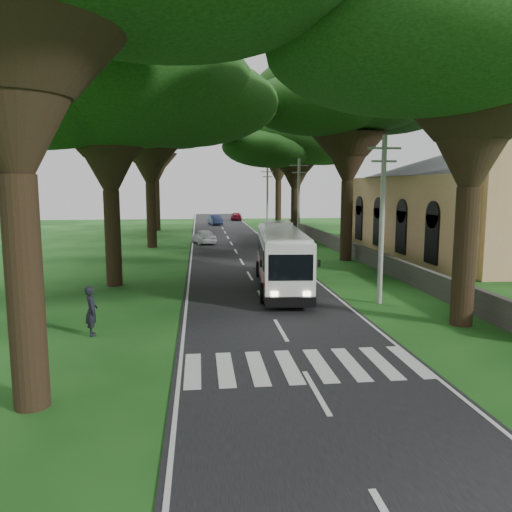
# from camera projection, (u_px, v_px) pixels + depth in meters

# --- Properties ---
(ground) EXTENTS (140.00, 140.00, 0.00)m
(ground) POSITION_uv_depth(u_px,v_px,m) (290.00, 347.00, 17.70)
(ground) COLOR #164814
(ground) RESTS_ON ground
(road) EXTENTS (8.00, 120.00, 0.04)m
(road) POSITION_uv_depth(u_px,v_px,m) (237.00, 253.00, 42.29)
(road) COLOR black
(road) RESTS_ON ground
(crosswalk) EXTENTS (8.00, 3.00, 0.01)m
(crosswalk) POSITION_uv_depth(u_px,v_px,m) (301.00, 367.00, 15.73)
(crosswalk) COLOR silver
(crosswalk) RESTS_ON ground
(property_wall) EXTENTS (0.35, 50.00, 1.20)m
(property_wall) POSITION_uv_depth(u_px,v_px,m) (343.00, 246.00, 42.24)
(property_wall) COLOR #383533
(property_wall) RESTS_ON ground
(church) EXTENTS (14.00, 24.00, 11.60)m
(church) POSITION_uv_depth(u_px,v_px,m) (460.00, 195.00, 40.22)
(church) COLOR tan
(church) RESTS_ON ground
(pole_near) EXTENTS (1.60, 0.24, 8.00)m
(pole_near) POSITION_uv_depth(u_px,v_px,m) (382.00, 217.00, 23.63)
(pole_near) COLOR gray
(pole_near) RESTS_ON ground
(pole_mid) EXTENTS (1.60, 0.24, 8.00)m
(pole_mid) POSITION_uv_depth(u_px,v_px,m) (299.00, 203.00, 43.31)
(pole_mid) COLOR gray
(pole_mid) RESTS_ON ground
(pole_far) EXTENTS (1.60, 0.24, 8.00)m
(pole_far) POSITION_uv_depth(u_px,v_px,m) (267.00, 198.00, 62.99)
(pole_far) COLOR gray
(pole_far) RESTS_ON ground
(tree_l_mida) EXTENTS (16.10, 16.10, 14.43)m
(tree_l_mida) POSITION_uv_depth(u_px,v_px,m) (107.00, 88.00, 27.07)
(tree_l_mida) COLOR black
(tree_l_mida) RESTS_ON ground
(tree_l_midb) EXTENTS (14.56, 14.56, 15.20)m
(tree_l_midb) POSITION_uv_depth(u_px,v_px,m) (148.00, 115.00, 44.69)
(tree_l_midb) COLOR black
(tree_l_midb) RESTS_ON ground
(tree_l_far) EXTENTS (12.90, 12.90, 15.70)m
(tree_l_far) POSITION_uv_depth(u_px,v_px,m) (154.00, 129.00, 62.18)
(tree_l_far) COLOR black
(tree_l_far) RESTS_ON ground
(tree_r_near) EXTENTS (15.25, 15.25, 14.69)m
(tree_r_near) POSITION_uv_depth(u_px,v_px,m) (478.00, 34.00, 18.92)
(tree_r_near) COLOR black
(tree_r_near) RESTS_ON ground
(tree_r_mida) EXTENTS (14.26, 14.26, 15.45)m
(tree_r_mida) POSITION_uv_depth(u_px,v_px,m) (350.00, 95.00, 36.56)
(tree_r_mida) COLOR black
(tree_r_mida) RESTS_ON ground
(tree_r_midb) EXTENTS (14.85, 14.85, 14.04)m
(tree_r_midb) POSITION_uv_depth(u_px,v_px,m) (296.00, 138.00, 54.42)
(tree_r_midb) COLOR black
(tree_r_midb) RESTS_ON ground
(tree_r_far) EXTENTS (13.73, 13.73, 16.17)m
(tree_r_far) POSITION_uv_depth(u_px,v_px,m) (279.00, 134.00, 71.92)
(tree_r_far) COLOR black
(tree_r_far) RESTS_ON ground
(coach_bus) EXTENTS (3.29, 11.14, 3.24)m
(coach_bus) POSITION_uv_depth(u_px,v_px,m) (281.00, 257.00, 27.68)
(coach_bus) COLOR white
(coach_bus) RESTS_ON ground
(distant_car_a) EXTENTS (2.78, 4.44, 1.41)m
(distant_car_a) POSITION_uv_depth(u_px,v_px,m) (203.00, 236.00, 49.00)
(distant_car_a) COLOR silver
(distant_car_a) RESTS_ON road
(distant_car_b) EXTENTS (2.25, 4.56, 1.44)m
(distant_car_b) POSITION_uv_depth(u_px,v_px,m) (215.00, 220.00, 72.59)
(distant_car_b) COLOR navy
(distant_car_b) RESTS_ON road
(distant_car_c) EXTENTS (1.92, 4.39, 1.26)m
(distant_car_c) POSITION_uv_depth(u_px,v_px,m) (236.00, 216.00, 82.59)
(distant_car_c) COLOR maroon
(distant_car_c) RESTS_ON road
(pedestrian) EXTENTS (0.61, 0.79, 1.90)m
(pedestrian) POSITION_uv_depth(u_px,v_px,m) (91.00, 311.00, 18.94)
(pedestrian) COLOR black
(pedestrian) RESTS_ON ground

